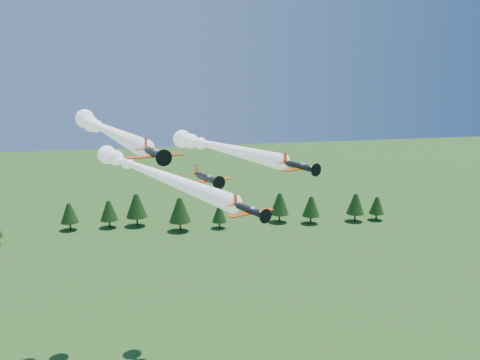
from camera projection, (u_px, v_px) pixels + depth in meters
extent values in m
cylinder|color=black|center=(249.00, 210.00, 67.41)|extent=(2.57, 4.77, 0.89)
cone|color=black|center=(262.00, 215.00, 65.15)|extent=(1.11, 1.06, 0.89)
cone|color=black|center=(265.00, 216.00, 64.72)|extent=(0.51, 0.51, 0.39)
cylinder|color=black|center=(266.00, 216.00, 64.60)|extent=(1.74, 0.71, 1.86)
cube|color=#D04C09|center=(251.00, 213.00, 67.19)|extent=(6.54, 3.50, 0.11)
cube|color=#D04C09|center=(235.00, 204.00, 69.95)|extent=(2.66, 1.64, 0.06)
cube|color=#D04C09|center=(235.00, 199.00, 69.87)|extent=(0.38, 0.81, 1.28)
ellipsoid|color=#8BB0D7|center=(253.00, 209.00, 66.69)|extent=(0.98, 1.22, 0.55)
sphere|color=white|center=(128.00, 163.00, 99.22)|extent=(2.30, 2.30, 2.30)
sphere|color=white|center=(118.00, 159.00, 103.32)|extent=(3.00, 3.00, 3.00)
sphere|color=white|center=(108.00, 155.00, 107.41)|extent=(3.70, 3.70, 3.70)
cylinder|color=black|center=(154.00, 153.00, 66.96)|extent=(2.20, 5.40, 0.98)
cone|color=black|center=(162.00, 157.00, 64.25)|extent=(1.16, 1.09, 0.98)
cone|color=black|center=(163.00, 158.00, 63.73)|extent=(0.52, 0.53, 0.43)
cylinder|color=black|center=(164.00, 158.00, 63.58)|extent=(2.02, 0.52, 2.07)
cube|color=#D04C09|center=(155.00, 156.00, 66.69)|extent=(7.39, 3.00, 0.12)
cube|color=#D04C09|center=(146.00, 149.00, 70.01)|extent=(2.97, 1.48, 0.07)
cube|color=#D04C09|center=(146.00, 143.00, 69.93)|extent=(0.31, 0.93, 1.43)
ellipsoid|color=#8BB0D7|center=(156.00, 151.00, 66.10)|extent=(0.97, 1.31, 0.61)
sphere|color=white|center=(96.00, 125.00, 98.09)|extent=(2.30, 2.30, 2.30)
sphere|color=white|center=(91.00, 122.00, 102.01)|extent=(3.00, 3.00, 3.00)
sphere|color=white|center=(87.00, 120.00, 105.93)|extent=(3.70, 3.70, 3.70)
cylinder|color=black|center=(299.00, 166.00, 78.94)|extent=(2.73, 5.03, 0.93)
cone|color=black|center=(313.00, 169.00, 76.57)|extent=(1.18, 1.13, 0.93)
cone|color=black|center=(315.00, 170.00, 76.12)|extent=(0.54, 0.54, 0.41)
cylinder|color=black|center=(316.00, 170.00, 76.00)|extent=(1.83, 0.76, 1.96)
cube|color=#D04C09|center=(301.00, 168.00, 78.71)|extent=(6.88, 3.72, 0.11)
cube|color=#D04C09|center=(285.00, 162.00, 81.60)|extent=(2.81, 1.74, 0.07)
cube|color=#D04C09|center=(285.00, 157.00, 81.52)|extent=(0.41, 0.85, 1.35)
ellipsoid|color=#8BB0D7|center=(303.00, 164.00, 78.19)|extent=(1.04, 1.29, 0.58)
sphere|color=white|center=(199.00, 142.00, 102.69)|extent=(2.30, 2.30, 2.30)
sphere|color=white|center=(190.00, 140.00, 105.63)|extent=(3.00, 3.00, 3.00)
sphere|color=white|center=(181.00, 138.00, 108.57)|extent=(3.70, 3.70, 3.70)
cylinder|color=black|center=(207.00, 178.00, 82.55)|extent=(2.64, 5.50, 1.01)
cone|color=black|center=(217.00, 182.00, 79.87)|extent=(1.24, 1.18, 1.01)
cone|color=black|center=(218.00, 183.00, 79.36)|extent=(0.56, 0.57, 0.44)
cylinder|color=black|center=(219.00, 183.00, 79.21)|extent=(2.03, 0.69, 2.12)
cube|color=#D04C09|center=(208.00, 181.00, 82.27)|extent=(7.54, 3.60, 0.12)
cube|color=#D04C09|center=(197.00, 174.00, 85.55)|extent=(3.05, 1.72, 0.07)
cube|color=#D04C09|center=(196.00, 169.00, 85.46)|extent=(0.38, 0.94, 1.47)
ellipsoid|color=#8BB0D7|center=(210.00, 177.00, 81.69)|extent=(1.07, 1.38, 0.63)
cylinder|color=#382314|center=(355.00, 217.00, 197.12)|extent=(0.60, 0.60, 2.90)
cone|color=black|center=(356.00, 204.00, 196.01)|extent=(6.63, 6.63, 7.46)
cylinder|color=#382314|center=(311.00, 220.00, 194.48)|extent=(0.60, 0.60, 2.81)
cone|color=black|center=(311.00, 206.00, 193.41)|extent=(6.43, 6.43, 7.23)
cylinder|color=#382314|center=(180.00, 226.00, 185.69)|extent=(0.60, 0.60, 3.32)
cone|color=black|center=(180.00, 210.00, 184.43)|extent=(7.58, 7.58, 8.52)
cylinder|color=#382314|center=(376.00, 217.00, 198.72)|extent=(0.60, 0.60, 2.46)
cone|color=black|center=(377.00, 205.00, 197.78)|extent=(5.62, 5.62, 6.32)
cylinder|color=#382314|center=(110.00, 224.00, 189.60)|extent=(0.60, 0.60, 2.74)
cone|color=black|center=(109.00, 210.00, 188.56)|extent=(6.27, 6.27, 7.05)
cylinder|color=#382314|center=(220.00, 225.00, 188.91)|extent=(0.60, 0.60, 2.32)
cone|color=black|center=(219.00, 214.00, 188.02)|extent=(5.30, 5.30, 5.97)
cylinder|color=#382314|center=(137.00, 221.00, 191.48)|extent=(0.60, 0.60, 3.28)
cone|color=black|center=(136.00, 206.00, 190.23)|extent=(7.50, 7.50, 8.44)
cylinder|color=#382314|center=(70.00, 226.00, 186.74)|extent=(0.60, 0.60, 2.71)
cone|color=black|center=(69.00, 213.00, 185.70)|extent=(6.19, 6.19, 6.96)
cylinder|color=#382314|center=(279.00, 218.00, 196.08)|extent=(0.60, 0.60, 3.02)
cone|color=black|center=(280.00, 204.00, 194.92)|extent=(6.91, 6.91, 7.78)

